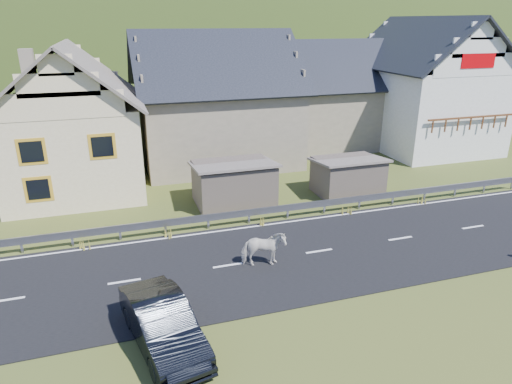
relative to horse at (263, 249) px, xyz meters
name	(u,v)px	position (x,y,z in m)	size (l,w,h in m)	color
ground	(319,252)	(2.64, 0.42, -0.77)	(160.00, 160.00, 0.00)	#3A491C
road	(319,252)	(2.64, 0.42, -0.75)	(60.00, 7.00, 0.04)	black
lane_markings	(319,251)	(2.64, 0.42, -0.73)	(60.00, 6.60, 0.01)	silver
guardrail	(288,208)	(2.64, 4.11, -0.21)	(28.10, 0.09, 0.75)	#93969B
shed_left	(234,184)	(0.64, 6.92, 0.33)	(4.30, 3.30, 2.40)	brown
shed_right	(348,177)	(7.14, 6.42, 0.23)	(3.80, 2.90, 2.20)	brown
house_cream	(71,113)	(-7.36, 12.42, 3.58)	(7.80, 9.80, 8.30)	beige
house_stone_a	(215,93)	(1.64, 15.42, 3.86)	(10.80, 9.80, 8.90)	gray
house_stone_b	(334,89)	(11.64, 17.42, 3.46)	(9.80, 8.80, 8.10)	gray
house_white	(425,80)	(17.64, 14.42, 4.29)	(8.80, 10.80, 9.70)	white
mountain	(143,96)	(7.64, 180.42, -20.77)	(440.00, 280.00, 260.00)	#27380E
horse	(263,249)	(0.00, 0.00, 0.00)	(1.73, 0.79, 1.46)	silver
car	(163,324)	(-4.35, -3.58, -0.03)	(1.57, 4.49, 1.48)	black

